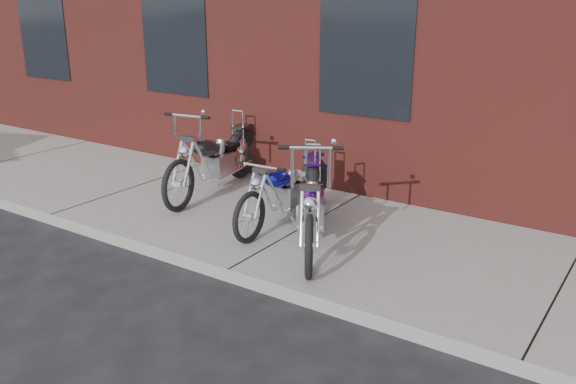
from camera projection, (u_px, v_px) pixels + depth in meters
The scene contains 5 objects.
ground at pixel (228, 282), 6.46m from camera, with size 120.00×120.00×0.00m, color #292A30.
sidewalk at pixel (304, 232), 7.62m from camera, with size 22.00×3.00×0.15m, color slate.
chopper_purple at pixel (312, 209), 6.94m from camera, with size 1.28×2.08×1.32m.
chopper_blue at pixel (286, 192), 7.65m from camera, with size 0.53×2.16×0.94m.
chopper_third at pixel (215, 162), 8.80m from camera, with size 0.67×2.46×1.26m.
Camera 1 is at (3.78, -4.49, 2.92)m, focal length 38.00 mm.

